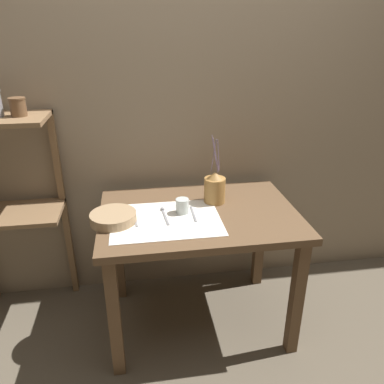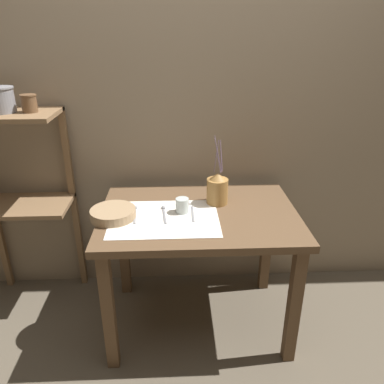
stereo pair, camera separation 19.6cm
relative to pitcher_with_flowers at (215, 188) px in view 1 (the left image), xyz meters
name	(u,v)px [view 1 (the left image)]	position (x,y,z in m)	size (l,w,h in m)	color
ground_plane	(198,319)	(-0.11, -0.11, -0.83)	(12.00, 12.00, 0.00)	brown
stone_wall_back	(186,109)	(-0.11, 0.37, 0.37)	(7.00, 0.06, 2.40)	gray
wooden_table	(199,230)	(-0.11, -0.11, -0.20)	(1.06, 0.74, 0.74)	brown
wooden_shelf_unit	(8,182)	(-1.15, 0.19, 0.03)	(0.55, 0.33, 1.24)	brown
linen_cloth	(166,220)	(-0.29, -0.18, -0.08)	(0.56, 0.42, 0.00)	white
pitcher_with_flowers	(215,188)	(0.00, 0.00, 0.00)	(0.12, 0.12, 0.39)	olive
wooden_bowl	(113,218)	(-0.56, -0.16, -0.06)	(0.23, 0.23, 0.05)	#9E7F5B
glass_tumbler_near	(182,206)	(-0.20, -0.11, -0.04)	(0.07, 0.07, 0.08)	#B7C1BC
spoon_inner	(135,214)	(-0.45, -0.09, -0.08)	(0.03, 0.19, 0.02)	gray
spoon_outer	(164,212)	(-0.30, -0.10, -0.08)	(0.03, 0.19, 0.02)	gray
knife_center	(193,214)	(-0.14, -0.14, -0.08)	(0.01, 0.18, 0.00)	gray
metal_pot_small	(18,106)	(-1.01, 0.15, 0.46)	(0.08, 0.08, 0.09)	brown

